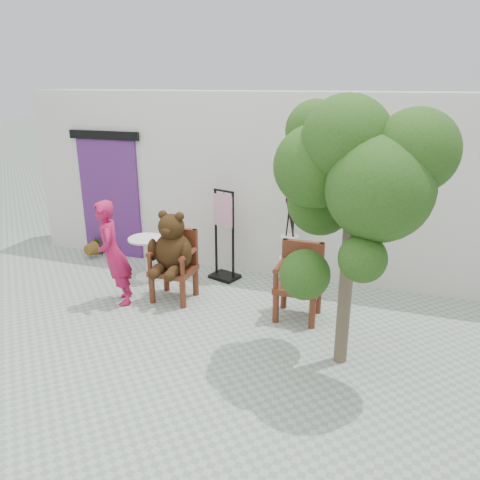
{
  "coord_description": "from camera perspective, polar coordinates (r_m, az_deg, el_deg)",
  "views": [
    {
      "loc": [
        2.01,
        -4.58,
        3.15
      ],
      "look_at": [
        -0.1,
        1.52,
        0.95
      ],
      "focal_mm": 35.0,
      "sensor_mm": 36.0,
      "label": 1
    }
  ],
  "objects": [
    {
      "name": "doorway",
      "position": [
        8.96,
        -15.54,
        5.31
      ],
      "size": [
        1.4,
        0.11,
        2.33
      ],
      "color": "#502163",
      "rests_on": "ground"
    },
    {
      "name": "chair_small",
      "position": [
        6.51,
        7.25,
        -4.4
      ],
      "size": [
        0.6,
        0.55,
        1.06
      ],
      "color": "#481D0F",
      "rests_on": "ground"
    },
    {
      "name": "display_stand",
      "position": [
        7.7,
        -1.92,
        -0.66
      ],
      "size": [
        0.54,
        0.47,
        1.51
      ],
      "rotation": [
        0.0,
        0.0,
        -0.31
      ],
      "color": "black",
      "rests_on": "ground"
    },
    {
      "name": "tree",
      "position": [
        4.9,
        13.62,
        7.79
      ],
      "size": [
        1.82,
        1.53,
        3.05
      ],
      "rotation": [
        0.0,
        0.0,
        -0.2
      ],
      "color": "#4B3C2D",
      "rests_on": "ground"
    },
    {
      "name": "stool_bucket",
      "position": [
        7.53,
        6.05,
        -0.75
      ],
      "size": [
        0.32,
        0.32,
        1.45
      ],
      "rotation": [
        0.0,
        0.0,
        0.35
      ],
      "color": "white",
      "rests_on": "ground"
    },
    {
      "name": "potted_plant",
      "position": [
        9.17,
        -17.04,
        -0.63
      ],
      "size": [
        0.48,
        0.44,
        0.46
      ],
      "primitive_type": "imported",
      "rotation": [
        0.0,
        0.0,
        -0.22
      ],
      "color": "#16350E",
      "rests_on": "ground"
    },
    {
      "name": "cafe_table",
      "position": [
        7.93,
        -11.24,
        -1.56
      ],
      "size": [
        0.6,
        0.6,
        0.7
      ],
      "rotation": [
        0.0,
        0.0,
        0.02
      ],
      "color": "white",
      "rests_on": "ground"
    },
    {
      "name": "chair_big",
      "position": [
        6.98,
        -8.2,
        -1.34
      ],
      "size": [
        0.68,
        0.73,
        1.38
      ],
      "color": "#481D0F",
      "rests_on": "ground"
    },
    {
      "name": "back_wall",
      "position": [
        8.11,
        4.38,
        7.01
      ],
      "size": [
        9.0,
        1.0,
        3.0
      ],
      "primitive_type": "cube",
      "color": "silver",
      "rests_on": "ground"
    },
    {
      "name": "ground_plane",
      "position": [
        5.91,
        -4.0,
        -13.44
      ],
      "size": [
        60.0,
        60.0,
        0.0
      ],
      "primitive_type": "plane",
      "color": "#95A08F",
      "rests_on": "ground"
    },
    {
      "name": "person",
      "position": [
        7.02,
        -15.2,
        -1.59
      ],
      "size": [
        0.62,
        0.68,
        1.56
      ],
      "primitive_type": "imported",
      "rotation": [
        0.0,
        0.0,
        -1.02
      ],
      "color": "#AF1547",
      "rests_on": "ground"
    }
  ]
}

